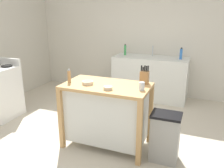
# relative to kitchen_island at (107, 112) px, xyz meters

# --- Properties ---
(ground_plane) EXTENTS (6.19, 6.19, 0.00)m
(ground_plane) POSITION_rel_kitchen_island_xyz_m (-0.12, -0.18, -0.50)
(ground_plane) COLOR #BCB29E
(ground_plane) RESTS_ON ground
(wall_back) EXTENTS (5.11, 0.10, 2.60)m
(wall_back) POSITION_rel_kitchen_island_xyz_m (-0.12, 2.41, 0.80)
(wall_back) COLOR beige
(wall_back) RESTS_ON ground
(kitchen_island) EXTENTS (1.14, 0.65, 0.89)m
(kitchen_island) POSITION_rel_kitchen_island_xyz_m (0.00, 0.00, 0.00)
(kitchen_island) COLOR tan
(kitchen_island) RESTS_ON ground
(knife_block) EXTENTS (0.11, 0.09, 0.25)m
(knife_block) POSITION_rel_kitchen_island_xyz_m (0.45, 0.22, 0.48)
(knife_block) COLOR #9E7042
(knife_block) RESTS_ON kitchen_island
(bowl_ceramic_wide) EXTENTS (0.11, 0.11, 0.04)m
(bowl_ceramic_wide) POSITION_rel_kitchen_island_xyz_m (0.10, -0.18, 0.41)
(bowl_ceramic_wide) COLOR beige
(bowl_ceramic_wide) RESTS_ON kitchen_island
(bowl_stoneware_deep) EXTENTS (0.15, 0.15, 0.04)m
(bowl_stoneware_deep) POSITION_rel_kitchen_island_xyz_m (-0.23, -0.08, 0.41)
(bowl_stoneware_deep) COLOR beige
(bowl_stoneware_deep) RESTS_ON kitchen_island
(drinking_cup) EXTENTS (0.07, 0.07, 0.10)m
(drinking_cup) POSITION_rel_kitchen_island_xyz_m (0.49, -0.05, 0.44)
(drinking_cup) COLOR silver
(drinking_cup) RESTS_ON kitchen_island
(pepper_grinder) EXTENTS (0.04, 0.04, 0.19)m
(pepper_grinder) POSITION_rel_kitchen_island_xyz_m (-0.50, -0.11, 0.48)
(pepper_grinder) COLOR #AD7F4C
(pepper_grinder) RESTS_ON kitchen_island
(trash_bin) EXTENTS (0.36, 0.28, 0.63)m
(trash_bin) POSITION_rel_kitchen_island_xyz_m (0.81, -0.07, -0.18)
(trash_bin) COLOR gray
(trash_bin) RESTS_ON ground
(sink_counter) EXTENTS (1.53, 0.60, 0.89)m
(sink_counter) POSITION_rel_kitchen_island_xyz_m (0.13, 2.06, -0.05)
(sink_counter) COLOR silver
(sink_counter) RESTS_ON ground
(sink_faucet) EXTENTS (0.02, 0.02, 0.22)m
(sink_faucet) POSITION_rel_kitchen_island_xyz_m (0.13, 2.20, 0.51)
(sink_faucet) COLOR #B7BCC1
(sink_faucet) RESTS_ON sink_counter
(bottle_dish_soap) EXTENTS (0.05, 0.05, 0.24)m
(bottle_dish_soap) POSITION_rel_kitchen_island_xyz_m (-0.44, 2.09, 0.51)
(bottle_dish_soap) COLOR green
(bottle_dish_soap) RESTS_ON sink_counter
(bottle_spray_cleaner) EXTENTS (0.05, 0.05, 0.23)m
(bottle_spray_cleaner) POSITION_rel_kitchen_island_xyz_m (0.73, 2.06, 0.51)
(bottle_spray_cleaner) COLOR blue
(bottle_spray_cleaner) RESTS_ON sink_counter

